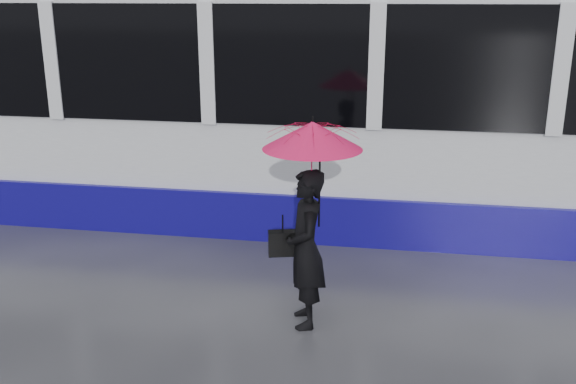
# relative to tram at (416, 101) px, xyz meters

# --- Properties ---
(ground) EXTENTS (90.00, 90.00, 0.00)m
(ground) POSITION_rel_tram_xyz_m (-1.54, -2.50, -1.64)
(ground) COLOR #2B2B30
(ground) RESTS_ON ground
(rails) EXTENTS (34.00, 1.51, 0.02)m
(rails) POSITION_rel_tram_xyz_m (-1.54, -0.00, -1.63)
(rails) COLOR #3F3D38
(rails) RESTS_ON ground
(tram) EXTENTS (26.00, 2.56, 3.35)m
(tram) POSITION_rel_tram_xyz_m (0.00, 0.00, 0.00)
(tram) COLOR white
(tram) RESTS_ON ground
(woman) EXTENTS (0.49, 0.63, 1.51)m
(woman) POSITION_rel_tram_xyz_m (-1.01, -3.26, -0.88)
(woman) COLOR black
(woman) RESTS_ON ground
(umbrella) EXTENTS (1.09, 1.09, 1.02)m
(umbrella) POSITION_rel_tram_xyz_m (-0.96, -3.26, 0.02)
(umbrella) COLOR #F0147E
(umbrella) RESTS_ON ground
(handbag) EXTENTS (0.29, 0.18, 0.41)m
(handbag) POSITION_rel_tram_xyz_m (-1.23, -3.24, -0.85)
(handbag) COLOR black
(handbag) RESTS_ON ground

